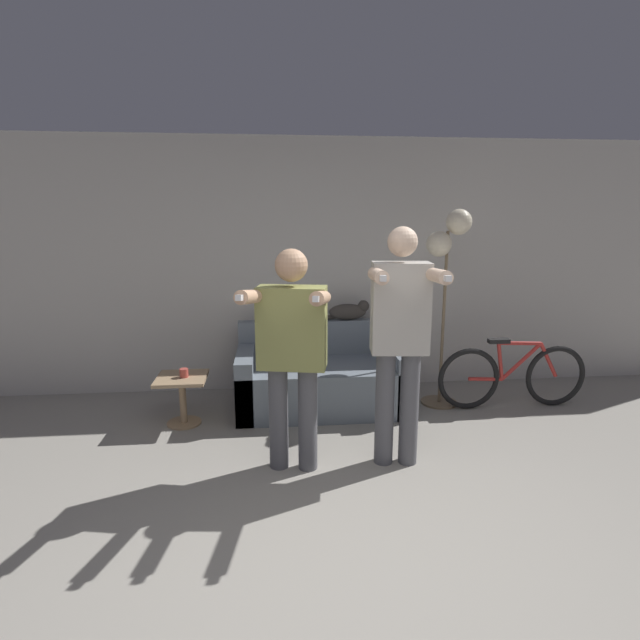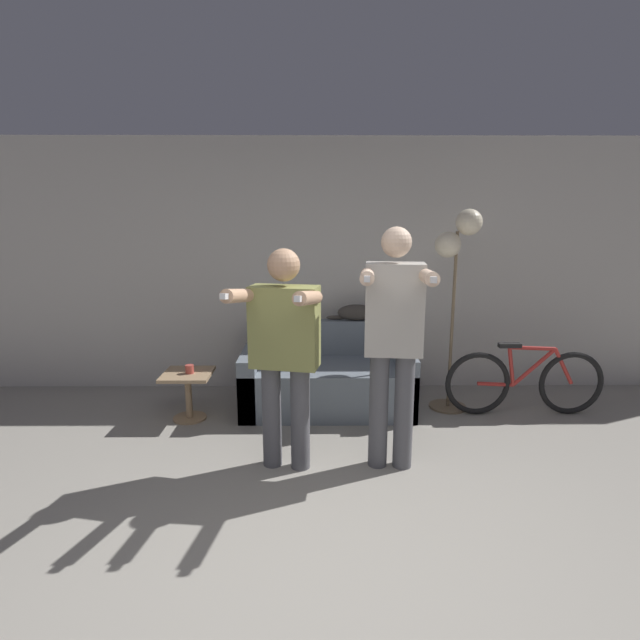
{
  "view_description": "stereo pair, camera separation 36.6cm",
  "coord_description": "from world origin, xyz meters",
  "px_view_note": "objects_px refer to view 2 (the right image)",
  "views": [
    {
      "loc": [
        -0.38,
        -2.14,
        1.84
      ],
      "look_at": [
        0.01,
        1.83,
        0.99
      ],
      "focal_mm": 28.0,
      "sensor_mm": 36.0,
      "label": 1
    },
    {
      "loc": [
        -0.02,
        -2.16,
        1.84
      ],
      "look_at": [
        0.01,
        1.83,
        0.99
      ],
      "focal_mm": 28.0,
      "sensor_mm": 36.0,
      "label": 2
    }
  ],
  "objects_px": {
    "cat": "(358,312)",
    "side_table": "(188,386)",
    "bicycle": "(524,382)",
    "person_right": "(394,334)",
    "floor_lamp": "(457,253)",
    "couch": "(327,380)",
    "cup": "(190,369)",
    "person_left": "(284,344)"
  },
  "relations": [
    {
      "from": "couch",
      "to": "side_table",
      "type": "distance_m",
      "value": 1.3
    },
    {
      "from": "cat",
      "to": "side_table",
      "type": "bearing_deg",
      "value": -158.4
    },
    {
      "from": "person_right",
      "to": "cat",
      "type": "xyz_separation_m",
      "value": [
        -0.12,
        1.53,
        -0.14
      ]
    },
    {
      "from": "bicycle",
      "to": "side_table",
      "type": "bearing_deg",
      "value": -178.37
    },
    {
      "from": "side_table",
      "to": "cat",
      "type": "bearing_deg",
      "value": 21.6
    },
    {
      "from": "bicycle",
      "to": "person_right",
      "type": "bearing_deg",
      "value": -144.58
    },
    {
      "from": "cat",
      "to": "floor_lamp",
      "type": "bearing_deg",
      "value": -23.71
    },
    {
      "from": "person_right",
      "to": "person_left",
      "type": "bearing_deg",
      "value": -173.99
    },
    {
      "from": "cat",
      "to": "bicycle",
      "type": "height_order",
      "value": "cat"
    },
    {
      "from": "person_left",
      "to": "cup",
      "type": "xyz_separation_m",
      "value": [
        -0.91,
        0.88,
        -0.47
      ]
    },
    {
      "from": "side_table",
      "to": "bicycle",
      "type": "relative_size",
      "value": 0.3
    },
    {
      "from": "person_right",
      "to": "side_table",
      "type": "relative_size",
      "value": 3.99
    },
    {
      "from": "side_table",
      "to": "cup",
      "type": "bearing_deg",
      "value": -27.31
    },
    {
      "from": "person_left",
      "to": "cat",
      "type": "bearing_deg",
      "value": 78.5
    },
    {
      "from": "person_left",
      "to": "bicycle",
      "type": "bearing_deg",
      "value": 36.16
    },
    {
      "from": "cat",
      "to": "cup",
      "type": "relative_size",
      "value": 6.91
    },
    {
      "from": "bicycle",
      "to": "cat",
      "type": "bearing_deg",
      "value": 160.27
    },
    {
      "from": "cat",
      "to": "side_table",
      "type": "relative_size",
      "value": 1.19
    },
    {
      "from": "couch",
      "to": "bicycle",
      "type": "bearing_deg",
      "value": -6.57
    },
    {
      "from": "couch",
      "to": "side_table",
      "type": "height_order",
      "value": "couch"
    },
    {
      "from": "floor_lamp",
      "to": "side_table",
      "type": "distance_m",
      "value": 2.73
    },
    {
      "from": "cup",
      "to": "person_left",
      "type": "bearing_deg",
      "value": -44.17
    },
    {
      "from": "person_left",
      "to": "side_table",
      "type": "distance_m",
      "value": 1.44
    },
    {
      "from": "cup",
      "to": "bicycle",
      "type": "xyz_separation_m",
      "value": [
        3.07,
        0.1,
        -0.16
      ]
    },
    {
      "from": "couch",
      "to": "cat",
      "type": "bearing_deg",
      "value": 45.83
    },
    {
      "from": "side_table",
      "to": "floor_lamp",
      "type": "bearing_deg",
      "value": 5.87
    },
    {
      "from": "floor_lamp",
      "to": "bicycle",
      "type": "bearing_deg",
      "value": -14.13
    },
    {
      "from": "couch",
      "to": "person_left",
      "type": "height_order",
      "value": "person_left"
    },
    {
      "from": "side_table",
      "to": "cup",
      "type": "height_order",
      "value": "cup"
    },
    {
      "from": "person_right",
      "to": "cup",
      "type": "distance_m",
      "value": 1.97
    },
    {
      "from": "couch",
      "to": "person_left",
      "type": "bearing_deg",
      "value": -105.46
    },
    {
      "from": "floor_lamp",
      "to": "person_right",
      "type": "bearing_deg",
      "value": -122.74
    },
    {
      "from": "cup",
      "to": "person_right",
      "type": "bearing_deg",
      "value": -27.76
    },
    {
      "from": "couch",
      "to": "person_right",
      "type": "relative_size",
      "value": 0.91
    },
    {
      "from": "person_right",
      "to": "floor_lamp",
      "type": "relative_size",
      "value": 0.93
    },
    {
      "from": "cat",
      "to": "bicycle",
      "type": "distance_m",
      "value": 1.7
    },
    {
      "from": "person_right",
      "to": "bicycle",
      "type": "bearing_deg",
      "value": 41.49
    },
    {
      "from": "cat",
      "to": "cup",
      "type": "distance_m",
      "value": 1.74
    },
    {
      "from": "couch",
      "to": "cat",
      "type": "height_order",
      "value": "cat"
    },
    {
      "from": "couch",
      "to": "cup",
      "type": "distance_m",
      "value": 1.3
    },
    {
      "from": "person_left",
      "to": "floor_lamp",
      "type": "bearing_deg",
      "value": 48.88
    },
    {
      "from": "cup",
      "to": "cat",
      "type": "bearing_deg",
      "value": 22.35
    }
  ]
}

